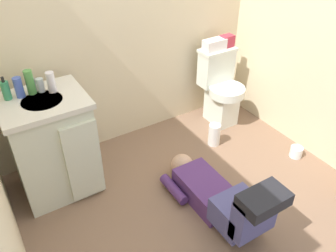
% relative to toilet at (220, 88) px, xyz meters
% --- Properties ---
extents(ground_plane, '(2.99, 3.02, 0.04)m').
position_rel_toilet_xyz_m(ground_plane, '(-0.86, -0.74, -0.39)').
color(ground_plane, '#82624B').
extents(wall_back, '(2.65, 0.08, 2.40)m').
position_rel_toilet_xyz_m(wall_back, '(-0.86, 0.31, 0.83)').
color(wall_back, beige).
rests_on(wall_back, ground_plane).
extents(wall_right, '(0.08, 2.02, 2.40)m').
position_rel_toilet_xyz_m(wall_right, '(0.42, -0.74, 0.83)').
color(wall_right, beige).
rests_on(wall_right, ground_plane).
extents(toilet, '(0.36, 0.46, 0.75)m').
position_rel_toilet_xyz_m(toilet, '(0.00, 0.00, 0.00)').
color(toilet, silver).
rests_on(toilet, ground_plane).
extents(vanity_cabinet, '(0.60, 0.53, 0.82)m').
position_rel_toilet_xyz_m(vanity_cabinet, '(-1.70, -0.11, 0.05)').
color(vanity_cabinet, beige).
rests_on(vanity_cabinet, ground_plane).
extents(faucet, '(0.02, 0.02, 0.10)m').
position_rel_toilet_xyz_m(faucet, '(-1.70, 0.04, 0.50)').
color(faucet, silver).
rests_on(faucet, vanity_cabinet).
extents(person_plumber, '(0.39, 1.06, 0.52)m').
position_rel_toilet_xyz_m(person_plumber, '(-0.79, -1.02, -0.19)').
color(person_plumber, '#512D6B').
rests_on(person_plumber, ground_plane).
extents(tissue_box, '(0.22, 0.11, 0.10)m').
position_rel_toilet_xyz_m(tissue_box, '(-0.04, 0.09, 0.43)').
color(tissue_box, silver).
rests_on(tissue_box, toilet).
extents(toiletry_bag, '(0.12, 0.09, 0.11)m').
position_rel_toilet_xyz_m(toiletry_bag, '(0.11, 0.09, 0.44)').
color(toiletry_bag, '#B22D3F').
rests_on(toiletry_bag, toilet).
extents(soap_dispenser, '(0.06, 0.06, 0.17)m').
position_rel_toilet_xyz_m(soap_dispenser, '(-1.89, 0.02, 0.52)').
color(soap_dispenser, '#368E5B').
rests_on(soap_dispenser, vanity_cabinet).
extents(bottle_blue, '(0.06, 0.06, 0.15)m').
position_rel_toilet_xyz_m(bottle_blue, '(-1.81, -0.00, 0.53)').
color(bottle_blue, '#455FBE').
rests_on(bottle_blue, vanity_cabinet).
extents(bottle_green, '(0.06, 0.06, 0.18)m').
position_rel_toilet_xyz_m(bottle_green, '(-1.73, 0.01, 0.54)').
color(bottle_green, '#509947').
rests_on(bottle_green, vanity_cabinet).
extents(bottle_clear, '(0.05, 0.05, 0.10)m').
position_rel_toilet_xyz_m(bottle_clear, '(-1.67, 0.00, 0.50)').
color(bottle_clear, silver).
rests_on(bottle_clear, vanity_cabinet).
extents(bottle_white, '(0.06, 0.06, 0.15)m').
position_rel_toilet_xyz_m(bottle_white, '(-1.60, -0.04, 0.53)').
color(bottle_white, white).
rests_on(bottle_white, vanity_cabinet).
extents(paper_towel_roll, '(0.11, 0.11, 0.22)m').
position_rel_toilet_xyz_m(paper_towel_roll, '(-0.30, -0.32, -0.26)').
color(paper_towel_roll, white).
rests_on(paper_towel_roll, ground_plane).
extents(toilet_paper_roll, '(0.11, 0.11, 0.10)m').
position_rel_toilet_xyz_m(toilet_paper_roll, '(0.22, -0.86, -0.32)').
color(toilet_paper_roll, white).
rests_on(toilet_paper_roll, ground_plane).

